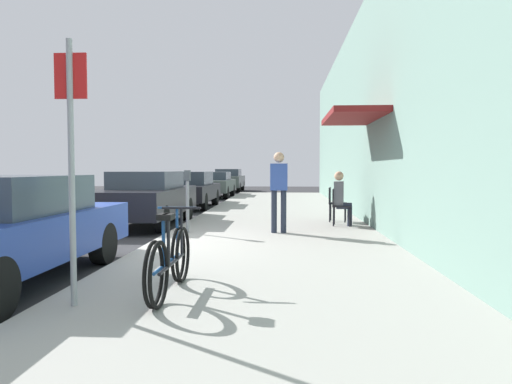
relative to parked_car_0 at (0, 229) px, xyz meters
name	(u,v)px	position (x,y,z in m)	size (l,w,h in m)	color
ground_plane	(148,249)	(1.10, 2.65, -0.72)	(60.00, 60.00, 0.00)	#2D2D30
sidewalk_slab	(274,232)	(3.35, 4.65, -0.66)	(4.50, 32.00, 0.12)	#9E9B93
building_facade	(384,103)	(5.75, 4.65, 2.17)	(1.40, 32.00, 5.78)	gray
parked_car_0	(0,229)	(0.00, 0.00, 0.00)	(1.80, 4.40, 1.38)	navy
parked_car_1	(146,197)	(0.00, 6.18, 0.02)	(1.80, 4.40, 1.40)	black
parked_car_2	(189,189)	(0.00, 11.65, -0.01)	(1.80, 4.40, 1.36)	black
parked_car_3	(214,184)	(0.00, 17.93, -0.02)	(1.80, 4.40, 1.31)	#47514C
parked_car_4	(228,180)	(0.00, 24.18, 0.04)	(1.80, 4.40, 1.45)	#47514C
parking_meter	(188,197)	(1.55, 4.00, 0.17)	(0.12, 0.10, 1.32)	slate
street_sign	(71,151)	(1.50, -1.19, 0.92)	(0.32, 0.06, 2.60)	gray
bicycle_0	(172,261)	(2.37, -0.70, -0.24)	(0.46, 1.71, 0.90)	black
bicycle_1	(167,260)	(2.31, -0.69, -0.24)	(0.46, 1.71, 0.90)	black
cafe_chair_0	(339,204)	(4.88, 5.46, -0.09)	(0.50, 0.50, 0.87)	black
seated_patron_0	(341,196)	(4.94, 5.45, 0.10)	(0.47, 0.41, 1.29)	#232838
cafe_chair_1	(335,202)	(4.88, 6.32, -0.09)	(0.51, 0.51, 0.87)	black
pedestrian_standing	(279,185)	(3.47, 4.12, 0.40)	(0.36, 0.22, 1.70)	#232838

